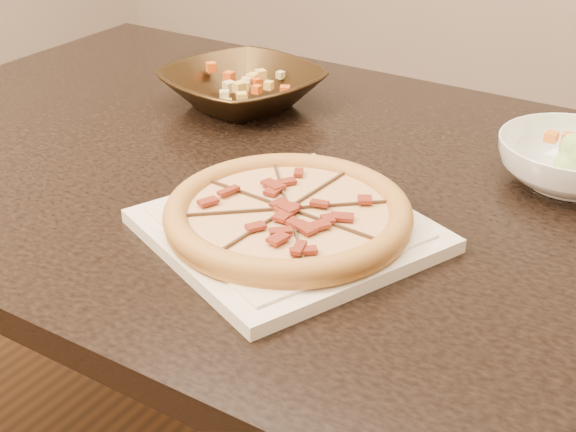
{
  "coord_description": "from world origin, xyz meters",
  "views": [
    {
      "loc": [
        0.78,
        -0.93,
        1.26
      ],
      "look_at": [
        0.3,
        -0.18,
        0.78
      ],
      "focal_mm": 50.0,
      "sensor_mm": 36.0,
      "label": 1
    }
  ],
  "objects_px": {
    "plate": "(288,229)",
    "salad_bowl": "(572,162)",
    "dining_table": "(278,220)",
    "bronze_bowl": "(242,88)",
    "pizza": "(288,213)"
  },
  "relations": [
    {
      "from": "salad_bowl",
      "to": "dining_table",
      "type": "bearing_deg",
      "value": -155.39
    },
    {
      "from": "pizza",
      "to": "bronze_bowl",
      "type": "bearing_deg",
      "value": 132.7
    },
    {
      "from": "dining_table",
      "to": "salad_bowl",
      "type": "bearing_deg",
      "value": 24.61
    },
    {
      "from": "dining_table",
      "to": "plate",
      "type": "height_order",
      "value": "plate"
    },
    {
      "from": "plate",
      "to": "pizza",
      "type": "bearing_deg",
      "value": 150.21
    },
    {
      "from": "bronze_bowl",
      "to": "dining_table",
      "type": "bearing_deg",
      "value": -42.65
    },
    {
      "from": "plate",
      "to": "dining_table",
      "type": "bearing_deg",
      "value": 127.08
    },
    {
      "from": "salad_bowl",
      "to": "plate",
      "type": "bearing_deg",
      "value": -126.39
    },
    {
      "from": "dining_table",
      "to": "plate",
      "type": "distance_m",
      "value": 0.24
    },
    {
      "from": "dining_table",
      "to": "bronze_bowl",
      "type": "height_order",
      "value": "bronze_bowl"
    },
    {
      "from": "bronze_bowl",
      "to": "salad_bowl",
      "type": "distance_m",
      "value": 0.58
    },
    {
      "from": "dining_table",
      "to": "plate",
      "type": "relative_size",
      "value": 3.63
    },
    {
      "from": "plate",
      "to": "salad_bowl",
      "type": "xyz_separation_m",
      "value": [
        0.26,
        0.35,
        0.02
      ]
    },
    {
      "from": "plate",
      "to": "pizza",
      "type": "height_order",
      "value": "pizza"
    },
    {
      "from": "dining_table",
      "to": "pizza",
      "type": "distance_m",
      "value": 0.25
    }
  ]
}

